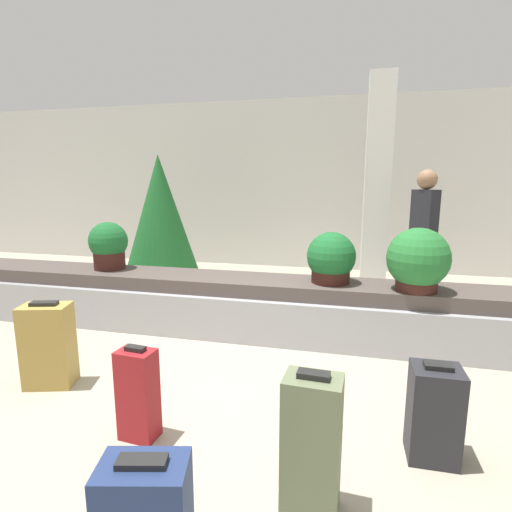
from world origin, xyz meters
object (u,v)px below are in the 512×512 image
object	(u,v)px
potted_plant_0	(109,245)
pillar	(377,186)
suitcase_3	(145,510)
decorated_tree	(160,217)
suitcase_2	(312,445)
suitcase_4	(48,345)
potted_plant_1	(331,259)
suitcase_1	(434,413)
potted_plant_2	(418,261)
suitcase_0	(138,394)
traveler_0	(424,225)

from	to	relation	value
potted_plant_0	pillar	bearing A→B (deg)	32.78
suitcase_3	decorated_tree	world-z (taller)	decorated_tree
pillar	suitcase_2	distance (m)	4.65
suitcase_4	potted_plant_1	distance (m)	2.75
suitcase_4	potted_plant_0	xyz separation A→B (m)	(-0.47, 1.61, 0.56)
suitcase_1	potted_plant_1	bearing A→B (deg)	111.41
suitcase_2	potted_plant_2	bearing A→B (deg)	73.76
suitcase_0	suitcase_4	size ratio (longest dim) A/B	0.89
traveler_0	potted_plant_1	bearing A→B (deg)	-78.42
potted_plant_1	suitcase_0	bearing A→B (deg)	-118.80
suitcase_2	suitcase_4	bearing A→B (deg)	163.70
suitcase_4	pillar	bearing A→B (deg)	37.18
potted_plant_1	traveler_0	world-z (taller)	traveler_0
decorated_tree	suitcase_3	bearing A→B (deg)	-64.33
suitcase_2	suitcase_4	size ratio (longest dim) A/B	1.06
suitcase_0	potted_plant_2	distance (m)	2.78
suitcase_2	potted_plant_1	size ratio (longest dim) A/B	1.44
suitcase_1	suitcase_4	bearing A→B (deg)	174.94
suitcase_2	decorated_tree	world-z (taller)	decorated_tree
pillar	suitcase_0	bearing A→B (deg)	-111.77
potted_plant_0	suitcase_3	bearing A→B (deg)	-54.56
traveler_0	decorated_tree	bearing A→B (deg)	-131.91
suitcase_0	suitcase_3	bearing A→B (deg)	-53.33
pillar	suitcase_1	world-z (taller)	pillar
suitcase_1	potted_plant_0	bearing A→B (deg)	150.79
traveler_0	potted_plant_0	bearing A→B (deg)	-110.22
suitcase_1	decorated_tree	distance (m)	4.85
suitcase_1	traveler_0	size ratio (longest dim) A/B	0.34
suitcase_3	potted_plant_0	distance (m)	3.54
suitcase_2	potted_plant_2	world-z (taller)	potted_plant_2
suitcase_4	decorated_tree	distance (m)	3.24
decorated_tree	suitcase_0	bearing A→B (deg)	-65.68
suitcase_1	suitcase_3	bearing A→B (deg)	-144.71
traveler_0	decorated_tree	world-z (taller)	decorated_tree
suitcase_2	suitcase_1	bearing A→B (deg)	43.43
suitcase_2	pillar	bearing A→B (deg)	86.91
suitcase_2	suitcase_3	distance (m)	0.83
suitcase_1	decorated_tree	xyz separation A→B (m)	(-3.45, 3.31, 0.83)
suitcase_0	suitcase_1	size ratio (longest dim) A/B	1.04
potted_plant_1	decorated_tree	size ratio (longest dim) A/B	0.26
pillar	potted_plant_1	xyz separation A→B (m)	(-0.53, -2.10, -0.72)
traveler_0	suitcase_1	bearing A→B (deg)	-46.72
potted_plant_0	suitcase_0	bearing A→B (deg)	-53.19
suitcase_0	suitcase_4	distance (m)	1.17
suitcase_0	potted_plant_0	distance (m)	2.65
suitcase_4	potted_plant_0	size ratio (longest dim) A/B	1.26
suitcase_2	suitcase_4	world-z (taller)	suitcase_2
suitcase_0	traveler_0	size ratio (longest dim) A/B	0.35
pillar	suitcase_1	distance (m)	4.10
suitcase_4	decorated_tree	size ratio (longest dim) A/B	0.35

